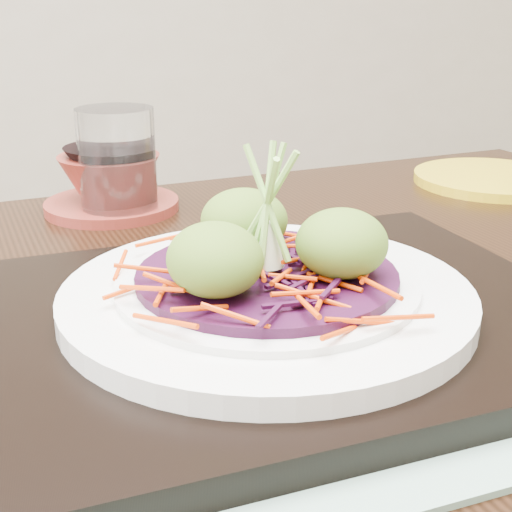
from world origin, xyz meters
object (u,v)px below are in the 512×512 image
object	(u,v)px
white_plate	(267,295)
yellow_plate	(492,179)
dining_table	(254,416)
terracotta_bowl_set	(111,186)
serving_tray	(267,320)
water_glass	(118,163)

from	to	relation	value
white_plate	yellow_plate	world-z (taller)	white_plate
yellow_plate	dining_table	bearing A→B (deg)	-148.45
terracotta_bowl_set	serving_tray	bearing A→B (deg)	-82.15
dining_table	terracotta_bowl_set	size ratio (longest dim) A/B	6.45
dining_table	serving_tray	size ratio (longest dim) A/B	2.81
serving_tray	yellow_plate	bearing A→B (deg)	35.37
serving_tray	white_plate	size ratio (longest dim) A/B	1.54
serving_tray	terracotta_bowl_set	world-z (taller)	terracotta_bowl_set
dining_table	serving_tray	world-z (taller)	serving_tray
serving_tray	water_glass	size ratio (longest dim) A/B	3.74
yellow_plate	serving_tray	bearing A→B (deg)	-144.28
serving_tray	terracotta_bowl_set	xyz separation A→B (m)	(-0.05, 0.33, 0.01)
water_glass	yellow_plate	size ratio (longest dim) A/B	0.59
terracotta_bowl_set	yellow_plate	world-z (taller)	terracotta_bowl_set
white_plate	terracotta_bowl_set	size ratio (longest dim) A/B	1.49
serving_tray	white_plate	xyz separation A→B (m)	(0.00, 0.00, 0.02)
white_plate	water_glass	size ratio (longest dim) A/B	2.43
white_plate	terracotta_bowl_set	distance (m)	0.34
serving_tray	white_plate	world-z (taller)	white_plate
white_plate	dining_table	bearing A→B (deg)	79.61
water_glass	yellow_plate	bearing A→B (deg)	-2.71
dining_table	white_plate	distance (m)	0.13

